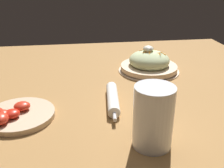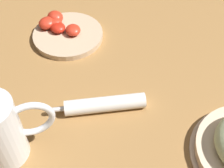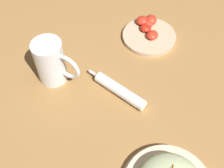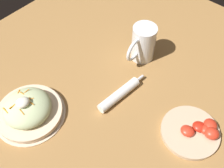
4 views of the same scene
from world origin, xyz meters
The scene contains 4 objects.
ground_plane centered at (0.00, 0.00, 0.00)m, with size 1.43×1.43×0.00m, color #9E703D.
beer_mug centered at (0.20, 0.10, 0.07)m, with size 0.15×0.09×0.15m.
napkin_roll centered at (-0.01, 0.04, 0.02)m, with size 0.21×0.05×0.03m.
tomato_plate centered at (0.04, -0.23, 0.01)m, with size 0.19×0.19×0.05m.
Camera 3 is at (-0.27, 0.47, 0.72)m, focal length 45.83 mm.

